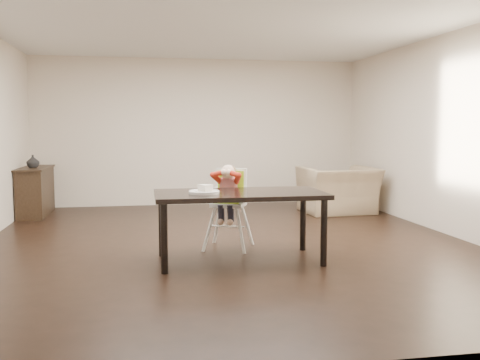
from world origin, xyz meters
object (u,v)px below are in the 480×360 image
at_px(dining_table, 240,199).
at_px(armchair, 338,182).
at_px(high_chair, 229,189).
at_px(sideboard, 36,191).

relative_size(dining_table, armchair, 1.52).
bearing_deg(high_chair, sideboard, 155.61).
bearing_deg(dining_table, high_chair, 91.29).
bearing_deg(armchair, dining_table, 49.82).
xyz_separation_m(armchair, sideboard, (-4.98, 0.67, -0.12)).
relative_size(dining_table, high_chair, 1.80).
height_order(dining_table, sideboard, sideboard).
xyz_separation_m(high_chair, sideboard, (-2.75, 2.94, -0.31)).
xyz_separation_m(dining_table, armchair, (2.21, 2.92, -0.15)).
distance_m(dining_table, sideboard, 4.54).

